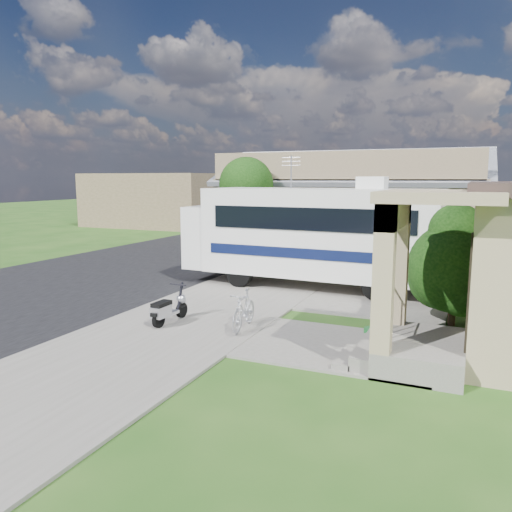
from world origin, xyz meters
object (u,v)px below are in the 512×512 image
at_px(scooter, 168,309).
at_px(pickup_truck, 231,233).
at_px(garden_hose, 373,334).
at_px(van, 280,220).
at_px(shrub, 458,264).
at_px(motorhome, 312,232).
at_px(bicycle, 244,312).

distance_m(scooter, pickup_truck, 14.38).
xyz_separation_m(pickup_truck, garden_hose, (9.83, -12.47, -0.66)).
bearing_deg(van, scooter, -66.18).
bearing_deg(garden_hose, van, 116.47).
height_order(shrub, van, shrub).
bearing_deg(motorhome, pickup_truck, 133.03).
bearing_deg(bicycle, van, 102.28).
height_order(van, garden_hose, van).
distance_m(motorhome, garden_hose, 5.86).
bearing_deg(bicycle, garden_hose, 6.91).
xyz_separation_m(motorhome, bicycle, (0.02, -5.42, -1.39)).
bearing_deg(shrub, van, 122.85).
bearing_deg(pickup_truck, shrub, 136.44).
height_order(motorhome, shrub, motorhome).
distance_m(pickup_truck, van, 7.14).
relative_size(shrub, bicycle, 1.94).
xyz_separation_m(shrub, pickup_truck, (-11.49, 10.55, -0.79)).
bearing_deg(scooter, pickup_truck, 112.22).
bearing_deg(bicycle, scooter, -176.33).
bearing_deg(van, bicycle, -60.97).
relative_size(motorhome, shrub, 2.81).
height_order(scooter, garden_hose, scooter).
distance_m(shrub, bicycle, 5.40).
distance_m(shrub, scooter, 7.25).
relative_size(shrub, scooter, 2.15).
height_order(shrub, scooter, shrub).
bearing_deg(scooter, shrub, 26.33).
xyz_separation_m(bicycle, garden_hose, (2.95, 0.69, -0.37)).
relative_size(motorhome, bicycle, 5.45).
bearing_deg(scooter, garden_hose, 13.97).
height_order(pickup_truck, garden_hose, pickup_truck).
relative_size(van, garden_hose, 13.89).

